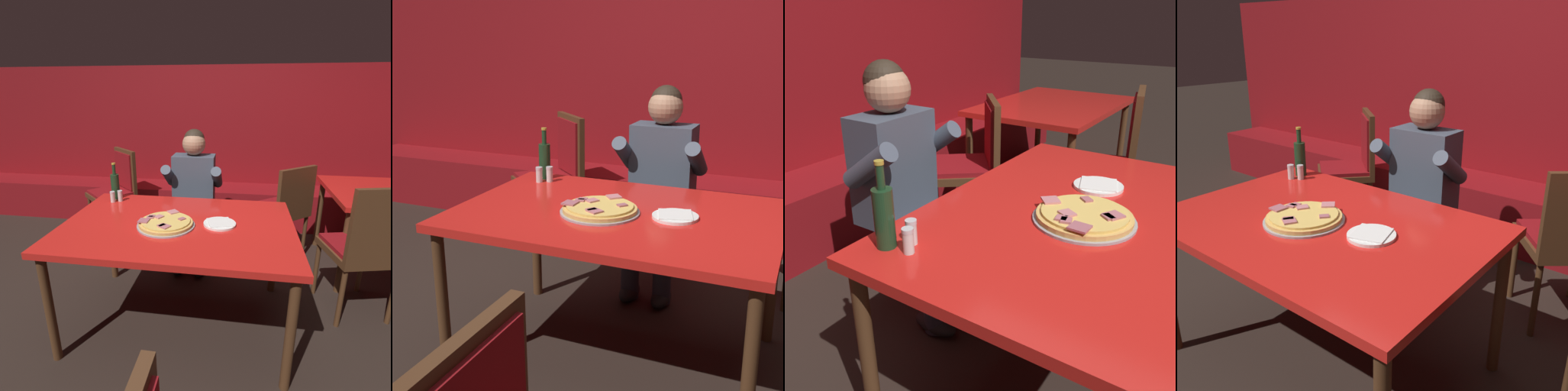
% 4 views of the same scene
% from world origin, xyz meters
% --- Properties ---
extents(ground_plane, '(24.00, 24.00, 0.00)m').
position_xyz_m(ground_plane, '(0.00, 0.00, 0.00)').
color(ground_plane, black).
extents(booth_wall_panel, '(6.80, 0.16, 1.90)m').
position_xyz_m(booth_wall_panel, '(0.00, 2.18, 0.95)').
color(booth_wall_panel, maroon).
rests_on(booth_wall_panel, ground_plane).
extents(booth_bench, '(6.46, 0.48, 0.46)m').
position_xyz_m(booth_bench, '(0.00, 1.86, 0.23)').
color(booth_bench, maroon).
rests_on(booth_bench, ground_plane).
extents(main_dining_table, '(1.50, 1.03, 0.77)m').
position_xyz_m(main_dining_table, '(0.00, 0.00, 0.70)').
color(main_dining_table, '#4C2D19').
rests_on(main_dining_table, ground_plane).
extents(pizza, '(0.37, 0.37, 0.05)m').
position_xyz_m(pizza, '(-0.07, -0.06, 0.79)').
color(pizza, '#9E9EA3').
rests_on(pizza, main_dining_table).
extents(plate_white_paper, '(0.21, 0.21, 0.02)m').
position_xyz_m(plate_white_paper, '(0.27, 0.01, 0.78)').
color(plate_white_paper, white).
rests_on(plate_white_paper, main_dining_table).
extents(beer_bottle, '(0.07, 0.07, 0.29)m').
position_xyz_m(beer_bottle, '(-0.60, 0.41, 0.88)').
color(beer_bottle, '#19381E').
rests_on(beer_bottle, main_dining_table).
extents(shaker_black_pepper, '(0.04, 0.04, 0.09)m').
position_xyz_m(shaker_black_pepper, '(-0.59, 0.32, 0.81)').
color(shaker_black_pepper, silver).
rests_on(shaker_black_pepper, main_dining_table).
extents(shaker_oregano, '(0.04, 0.04, 0.09)m').
position_xyz_m(shaker_oregano, '(-0.54, 0.35, 0.81)').
color(shaker_oregano, silver).
rests_on(shaker_oregano, main_dining_table).
extents(diner_seated_blue_shirt, '(0.53, 0.53, 1.27)m').
position_xyz_m(diner_seated_blue_shirt, '(-0.04, 0.83, 0.71)').
color(diner_seated_blue_shirt, black).
rests_on(diner_seated_blue_shirt, ground_plane).
extents(dining_chair_by_booth, '(0.62, 0.62, 0.98)m').
position_xyz_m(dining_chair_by_booth, '(-0.99, 1.36, 0.57)').
color(dining_chair_by_booth, '#4C2D19').
rests_on(dining_chair_by_booth, ground_plane).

